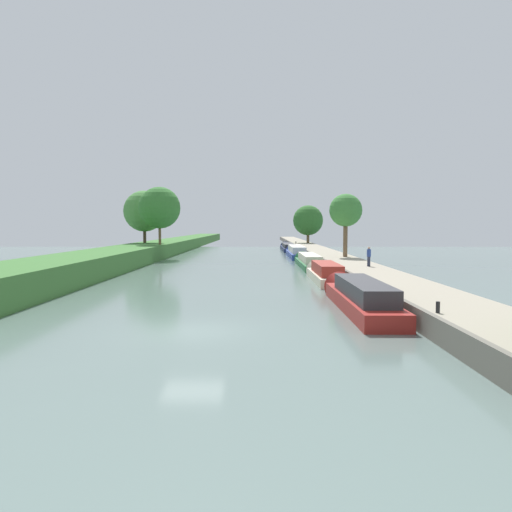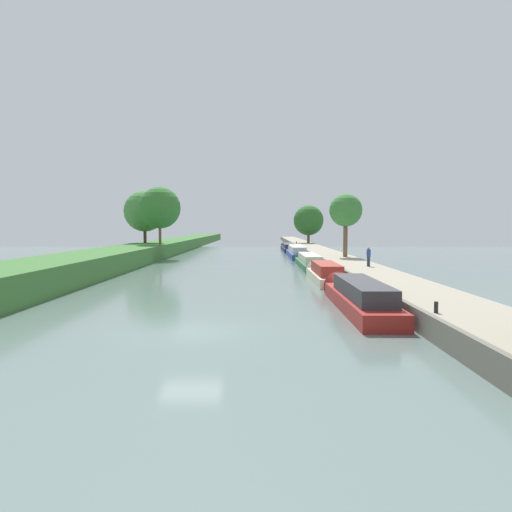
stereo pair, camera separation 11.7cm
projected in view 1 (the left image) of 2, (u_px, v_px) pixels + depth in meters
The scene contains 15 objects.
ground_plane at pixel (193, 332), 19.71m from camera, with size 160.00×160.00×0.00m, color slate.
right_towpath at pixel (473, 321), 19.61m from camera, with size 3.99×260.00×0.92m.
stone_quay at pixel (421, 320), 19.62m from camera, with size 0.25×260.00×0.97m.
narrowboat_red at pixel (358, 296), 25.34m from camera, with size 2.06×12.24×2.18m.
narrowboat_cream at pixel (324, 273), 38.21m from camera, with size 2.00×10.65×2.10m.
narrowboat_green at pixel (308, 261), 51.55m from camera, with size 2.00×14.30×2.04m.
narrowboat_blue at pixel (296, 252), 67.07m from camera, with size 2.13×15.16×2.24m.
narrowboat_navy at pixel (288, 247), 84.48m from camera, with size 2.09×16.12×1.99m.
tree_rightbank_midnear at pixel (346, 211), 52.75m from camera, with size 3.60×3.60×6.92m.
tree_rightbank_midfar at pixel (308, 220), 95.63m from camera, with size 5.97×5.97×7.48m.
tree_leftbank_downstream at pixel (160, 208), 63.02m from camera, with size 5.46×5.46×7.56m.
tree_leftbank_upstream at pixel (144, 211), 69.24m from camera, with size 5.90×5.90×7.52m.
person_walking at pixel (369, 256), 40.48m from camera, with size 0.34×0.34×1.66m.
mooring_bollard_near at pixel (438, 307), 18.88m from camera, with size 0.16×0.16×0.45m.
mooring_bollard_far at pixel (296, 243), 91.51m from camera, with size 0.16×0.16×0.45m.
Camera 1 is at (2.72, -19.46, 4.35)m, focal length 33.78 mm.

